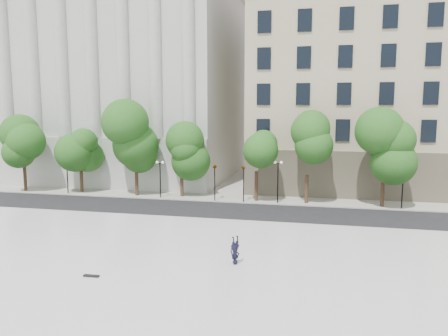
{
  "coord_description": "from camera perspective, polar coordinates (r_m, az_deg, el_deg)",
  "views": [
    {
      "loc": [
        9.73,
        -19.36,
        9.23
      ],
      "look_at": [
        3.31,
        10.0,
        5.14
      ],
      "focal_mm": 35.0,
      "sensor_mm": 36.0,
      "label": 1
    }
  ],
  "objects": [
    {
      "name": "traffic_light_east",
      "position": [
        42.62,
        2.59,
        0.37
      ],
      "size": [
        1.0,
        1.94,
        4.27
      ],
      "color": "black",
      "rests_on": "ground"
    },
    {
      "name": "skateboard",
      "position": [
        24.69,
        -16.94,
        -13.33
      ],
      "size": [
        0.86,
        0.25,
        0.09
      ],
      "primitive_type": "cube",
      "rotation": [
        0.0,
        0.0,
        0.04
      ],
      "color": "black",
      "rests_on": "plaza"
    },
    {
      "name": "ground",
      "position": [
        23.55,
        -13.69,
        -15.57
      ],
      "size": [
        160.0,
        160.0,
        0.0
      ],
      "primitive_type": "plane",
      "color": "beige",
      "rests_on": "ground"
    },
    {
      "name": "street_trees",
      "position": [
        45.13,
        -6.26,
        2.96
      ],
      "size": [
        42.33,
        4.77,
        7.97
      ],
      "color": "#382619",
      "rests_on": "ground"
    },
    {
      "name": "traffic_light_west",
      "position": [
        43.2,
        -1.23,
        0.48
      ],
      "size": [
        0.49,
        1.93,
        4.27
      ],
      "color": "black",
      "rests_on": "ground"
    },
    {
      "name": "building_east",
      "position": [
        59.2,
        22.61,
        9.01
      ],
      "size": [
        36.0,
        26.15,
        23.0
      ],
      "color": "#B8AC8D",
      "rests_on": "ground"
    },
    {
      "name": "plaza",
      "position": [
        25.99,
        -10.75,
        -12.67
      ],
      "size": [
        44.0,
        22.0,
        0.45
      ],
      "primitive_type": "cube",
      "color": "silver",
      "rests_on": "ground"
    },
    {
      "name": "street",
      "position": [
        39.69,
        -2.22,
        -5.7
      ],
      "size": [
        60.0,
        8.0,
        0.02
      ],
      "primitive_type": "cube",
      "color": "black",
      "rests_on": "ground"
    },
    {
      "name": "person_lying",
      "position": [
        25.38,
        1.46,
        -11.97
      ],
      "size": [
        1.55,
        1.6,
        0.44
      ],
      "primitive_type": "imported",
      "rotation": [
        -1.54,
        0.0,
        0.75
      ],
      "color": "black",
      "rests_on": "plaza"
    },
    {
      "name": "lamp_posts",
      "position": [
        43.55,
        -0.8,
        -0.65
      ],
      "size": [
        35.03,
        0.28,
        4.38
      ],
      "color": "black",
      "rests_on": "ground"
    },
    {
      "name": "far_sidewalk",
      "position": [
        45.37,
        -0.31,
        -3.92
      ],
      "size": [
        60.0,
        4.0,
        0.12
      ],
      "primitive_type": "cube",
      "color": "#B3AFA5",
      "rests_on": "ground"
    },
    {
      "name": "building_west",
      "position": [
        63.9,
        -12.65,
        10.84
      ],
      "size": [
        31.5,
        27.65,
        25.6
      ],
      "color": "beige",
      "rests_on": "ground"
    }
  ]
}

